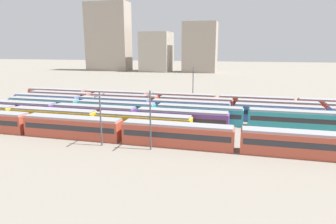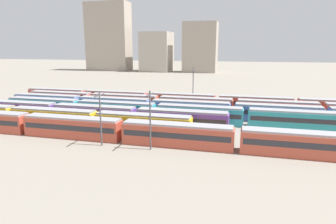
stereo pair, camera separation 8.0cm
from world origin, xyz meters
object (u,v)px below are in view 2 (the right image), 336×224
at_px(train_track_5, 196,105).
at_px(catenary_pole_1, 193,85).
at_px(train_track_1, 54,118).
at_px(train_track_6, 181,100).
at_px(catenary_pole_2, 150,117).
at_px(train_track_2, 95,114).
at_px(train_track_3, 156,112).
at_px(train_track_0, 177,135).
at_px(train_track_4, 190,109).
at_px(catenary_pole_0, 100,116).

relative_size(train_track_5, catenary_pole_1, 8.95).
distance_m(train_track_1, train_track_6, 33.19).
xyz_separation_m(train_track_1, catenary_pole_2, (22.90, -7.94, 3.29)).
height_order(train_track_1, train_track_6, same).
distance_m(train_track_2, train_track_3, 13.15).
height_order(train_track_5, train_track_6, same).
bearing_deg(train_track_3, train_track_0, -62.30).
distance_m(train_track_0, train_track_6, 31.75).
bearing_deg(train_track_2, train_track_3, 23.29).
height_order(train_track_0, train_track_2, same).
distance_m(train_track_2, catenary_pole_1, 29.46).
bearing_deg(train_track_3, train_track_2, -156.71).
bearing_deg(train_track_5, train_track_0, -87.27).
bearing_deg(train_track_4, catenary_pole_1, 97.33).
xyz_separation_m(train_track_5, train_track_6, (-4.65, 5.20, 0.00)).
xyz_separation_m(train_track_1, train_track_2, (6.24, 5.20, 0.00)).
relative_size(train_track_1, train_track_6, 0.60).
height_order(train_track_3, train_track_6, same).
distance_m(train_track_0, catenary_pole_0, 12.63).
bearing_deg(train_track_3, catenary_pole_0, -101.43).
height_order(train_track_4, catenary_pole_2, catenary_pole_2).
distance_m(train_track_4, catenary_pole_1, 14.05).
xyz_separation_m(train_track_0, catenary_pole_0, (-11.92, -2.85, 3.07)).
bearing_deg(catenary_pole_2, train_track_6, 93.83).
xyz_separation_m(train_track_6, catenary_pole_1, (2.55, 2.99, 3.88)).
xyz_separation_m(train_track_3, train_track_4, (6.57, 5.20, 0.00)).
xyz_separation_m(train_track_0, train_track_2, (-20.27, 10.40, -0.00)).
distance_m(catenary_pole_1, catenary_pole_2, 36.93).
bearing_deg(train_track_0, train_track_1, 168.90).
xyz_separation_m(train_track_1, train_track_5, (25.27, 20.80, 0.00)).
bearing_deg(train_track_3, train_track_4, 38.35).
relative_size(train_track_4, train_track_6, 1.00).
height_order(train_track_4, train_track_6, same).
bearing_deg(catenary_pole_1, train_track_3, -104.62).
bearing_deg(train_track_0, catenary_pole_0, -166.56).
relative_size(train_track_0, train_track_2, 1.68).
distance_m(train_track_4, catenary_pole_2, 23.85).
xyz_separation_m(train_track_0, train_track_3, (-8.19, 15.60, 0.00)).
relative_size(train_track_3, train_track_6, 0.80).
bearing_deg(train_track_0, train_track_3, 117.70).
xyz_separation_m(train_track_2, catenary_pole_0, (8.35, -13.25, 3.07)).
relative_size(train_track_3, train_track_4, 0.80).
height_order(train_track_2, catenary_pole_0, catenary_pole_0).
xyz_separation_m(train_track_1, train_track_4, (24.89, 15.60, 0.00)).
relative_size(train_track_0, catenary_pole_1, 8.95).
relative_size(train_track_1, catenary_pole_2, 6.00).
bearing_deg(train_track_2, train_track_0, -27.16).
xyz_separation_m(train_track_2, train_track_4, (18.65, 10.40, 0.00)).
height_order(train_track_1, train_track_2, same).
xyz_separation_m(train_track_0, catenary_pole_2, (-3.61, -2.74, 3.29)).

